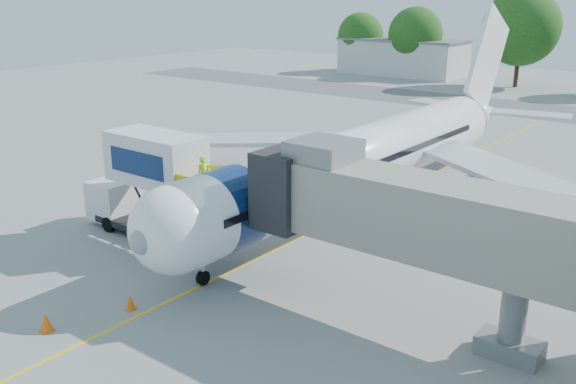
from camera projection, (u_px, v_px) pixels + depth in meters
The scene contains 12 objects.
ground at pixel (328, 224), 34.97m from camera, with size 160.00×160.00×0.00m, color gray.
guidance_line at pixel (328, 224), 34.97m from camera, with size 0.15×70.00×0.01m, color yellow.
taxiway_strip at pixel (558, 113), 66.50m from camera, with size 120.00×10.00×0.01m, color #59595B.
aircraft at pixel (369, 157), 37.17m from camera, with size 34.17×37.73×11.35m.
jet_bridge at pixel (400, 213), 23.71m from camera, with size 13.90×3.20×6.60m.
catering_hiloader at pixel (149, 185), 32.56m from camera, with size 8.50×2.44×5.50m.
safety_cone_a at pixel (130, 302), 25.58m from camera, with size 0.41×0.41×0.65m.
safety_cone_b at pixel (46, 322), 23.93m from camera, with size 0.49×0.49×0.77m.
outbuilding_left at pixel (402, 57), 95.66m from camera, with size 18.40×8.40×5.30m.
tree_a at pixel (361, 36), 98.39m from camera, with size 7.02×7.02×8.95m.
tree_b at pixel (415, 34), 92.39m from camera, with size 7.81×7.81×9.96m.
tree_c at pixel (521, 27), 81.86m from camera, with size 9.85×9.85×12.56m.
Camera 1 is at (18.51, -27.17, 12.24)m, focal length 40.00 mm.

